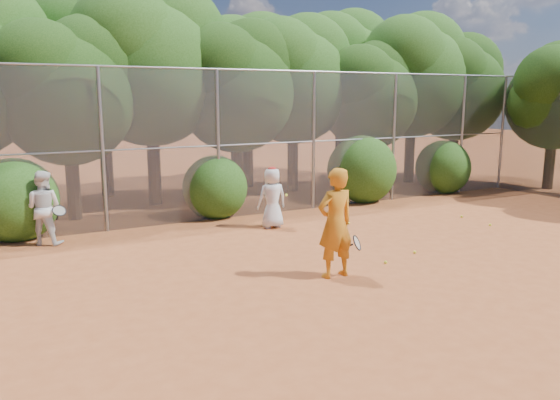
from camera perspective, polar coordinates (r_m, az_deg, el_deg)
ground at (r=10.54m, az=11.40°, el=-7.65°), size 80.00×80.00×0.00m
fence_back at (r=15.10m, az=-3.36°, el=6.04°), size 20.05×0.09×4.03m
tree_2 at (r=15.62m, az=-21.28°, el=11.12°), size 3.99×3.47×5.47m
tree_3 at (r=17.14m, az=-13.32°, el=14.17°), size 4.89×4.26×6.70m
tree_4 at (r=17.37m, az=-4.55°, el=12.26°), size 4.19×3.64×5.73m
tree_5 at (r=19.23m, az=1.47°, el=13.01°), size 4.51×3.92×6.17m
tree_6 at (r=19.75m, az=9.36°, el=11.13°), size 3.86×3.36×5.29m
tree_7 at (r=21.84m, az=13.80°, el=13.05°), size 4.77×4.14×6.53m
tree_8 at (r=22.99m, az=18.04°, el=11.55°), size 4.25×3.70×5.82m
tree_10 at (r=19.07m, az=-18.11°, el=14.26°), size 5.15×4.48×7.06m
tree_11 at (r=20.20m, az=-3.37°, el=13.21°), size 4.64×4.03×6.35m
tree_12 at (r=22.98m, az=6.50°, el=13.73°), size 5.02×4.37×6.88m
tree_13 at (r=21.94m, az=26.88°, el=10.08°), size 3.86×3.36×5.29m
bush_0 at (r=14.15m, az=-26.01°, el=0.34°), size 2.00×2.00×2.00m
bush_1 at (r=15.17m, az=-6.81°, el=1.61°), size 1.80×1.80×1.80m
bush_2 at (r=17.57m, az=8.55°, el=3.47°), size 2.20×2.20×2.20m
bush_3 at (r=19.87m, az=16.67°, el=3.54°), size 1.90×1.90×1.90m
player_yellow at (r=10.00m, az=5.82°, el=-2.42°), size 0.89×0.61×2.04m
player_teen at (r=13.79m, az=-0.82°, el=0.26°), size 0.79×0.55×1.57m
player_white at (r=13.31m, az=-23.51°, el=-0.75°), size 1.02×0.96×1.68m
ball_0 at (r=12.00m, az=13.90°, el=-5.31°), size 0.07×0.07×0.07m
ball_1 at (r=14.40m, az=7.20°, el=-2.40°), size 0.07×0.07×0.07m
ball_2 at (r=11.16m, az=10.98°, el=-6.41°), size 0.07×0.07×0.07m
ball_3 at (r=15.09m, az=21.10°, el=-2.44°), size 0.07×0.07×0.07m
ball_4 at (r=11.43m, az=6.89°, el=-5.87°), size 0.07×0.07×0.07m
ball_5 at (r=15.86m, az=18.45°, el=-1.66°), size 0.07×0.07×0.07m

